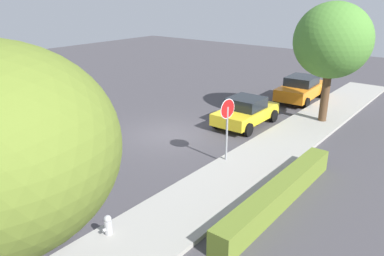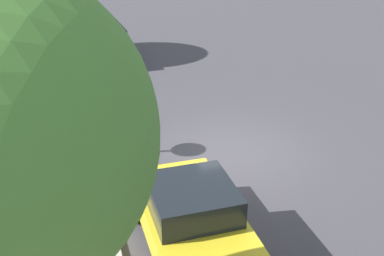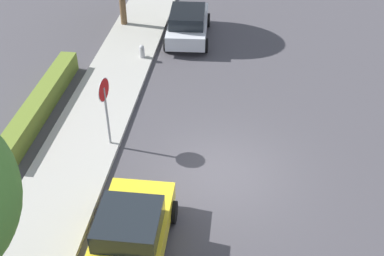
{
  "view_description": "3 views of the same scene",
  "coord_description": "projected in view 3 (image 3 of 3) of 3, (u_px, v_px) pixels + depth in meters",
  "views": [
    {
      "loc": [
        12.24,
        11.13,
        6.38
      ],
      "look_at": [
        0.32,
        1.68,
        0.81
      ],
      "focal_mm": 35.0,
      "sensor_mm": 36.0,
      "label": 1
    },
    {
      "loc": [
        -10.72,
        4.28,
        6.36
      ],
      "look_at": [
        -0.48,
        1.26,
        1.13
      ],
      "focal_mm": 45.0,
      "sensor_mm": 36.0,
      "label": 2
    },
    {
      "loc": [
        -11.34,
        -0.41,
        10.17
      ],
      "look_at": [
        0.22,
        1.0,
        1.49
      ],
      "focal_mm": 45.0,
      "sensor_mm": 36.0,
      "label": 3
    }
  ],
  "objects": [
    {
      "name": "parked_car_yellow",
      "position": [
        130.0,
        236.0,
        12.16
      ],
      "size": [
        3.82,
        2.03,
        1.43
      ],
      "color": "yellow",
      "rests_on": "ground_plane"
    },
    {
      "name": "sidewalk_curb",
      "position": [
        75.0,
        159.0,
        15.56
      ],
      "size": [
        32.0,
        2.52,
        0.14
      ],
      "primitive_type": "cube",
      "color": "#9E9B93",
      "rests_on": "ground_plane"
    },
    {
      "name": "fire_hydrant",
      "position": [
        142.0,
        53.0,
        20.81
      ],
      "size": [
        0.3,
        0.22,
        0.72
      ],
      "color": "#A5A5A8",
      "rests_on": "ground_plane"
    },
    {
      "name": "front_yard_hedge",
      "position": [
        40.0,
        105.0,
        17.51
      ],
      "size": [
        6.81,
        0.66,
        0.77
      ],
      "color": "olive",
      "rests_on": "ground_plane"
    },
    {
      "name": "ground_plane",
      "position": [
        222.0,
        172.0,
        15.14
      ],
      "size": [
        60.0,
        60.0,
        0.0
      ],
      "primitive_type": "plane",
      "color": "#423F44"
    },
    {
      "name": "stop_sign",
      "position": [
        105.0,
        101.0,
        15.14
      ],
      "size": [
        0.77,
        0.12,
        2.62
      ],
      "color": "gray",
      "rests_on": "ground_plane"
    },
    {
      "name": "parked_car_silver",
      "position": [
        188.0,
        23.0,
        22.25
      ],
      "size": [
        4.15,
        2.16,
        1.48
      ],
      "color": "silver",
      "rests_on": "ground_plane"
    }
  ]
}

